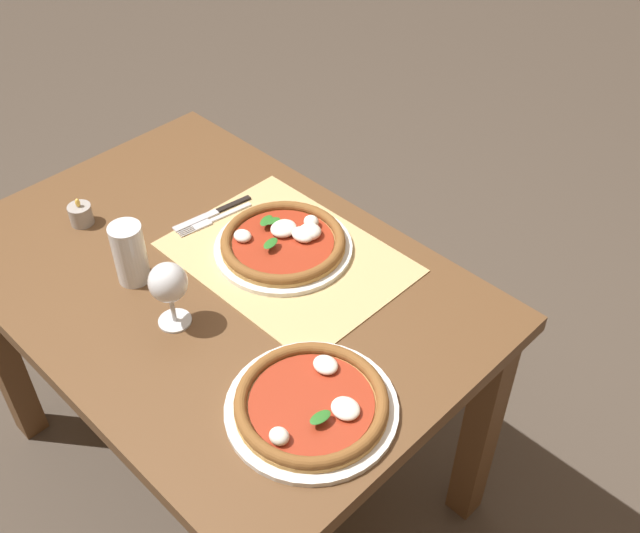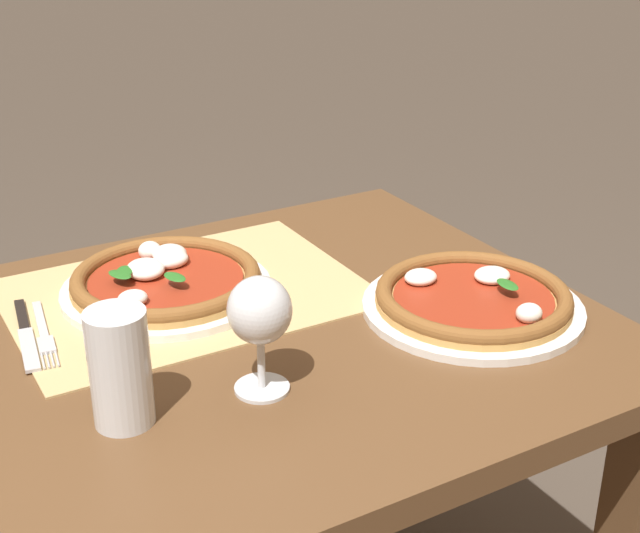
% 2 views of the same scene
% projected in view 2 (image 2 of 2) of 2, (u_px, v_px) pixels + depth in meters
% --- Properties ---
extents(dining_table, '(1.20, 0.82, 0.74)m').
position_uv_depth(dining_table, '(184.00, 420.00, 1.26)').
color(dining_table, brown).
rests_on(dining_table, ground).
extents(paper_placemat, '(0.52, 0.39, 0.00)m').
position_uv_depth(paper_placemat, '(185.00, 293.00, 1.37)').
color(paper_placemat, tan).
rests_on(paper_placemat, dining_table).
extents(pizza_near, '(0.32, 0.32, 0.05)m').
position_uv_depth(pizza_near, '(166.00, 280.00, 1.36)').
color(pizza_near, silver).
rests_on(pizza_near, paper_placemat).
extents(pizza_far, '(0.33, 0.33, 0.05)m').
position_uv_depth(pizza_far, '(473.00, 299.00, 1.31)').
color(pizza_far, silver).
rests_on(pizza_far, dining_table).
extents(wine_glass, '(0.08, 0.08, 0.16)m').
position_uv_depth(wine_glass, '(260.00, 315.00, 1.07)').
color(wine_glass, silver).
rests_on(wine_glass, dining_table).
extents(pint_glass, '(0.07, 0.07, 0.15)m').
position_uv_depth(pint_glass, '(120.00, 370.00, 1.03)').
color(pint_glass, silver).
rests_on(pint_glass, dining_table).
extents(fork, '(0.04, 0.20, 0.00)m').
position_uv_depth(fork, '(44.00, 333.00, 1.24)').
color(fork, '#B7B7BC').
rests_on(fork, paper_placemat).
extents(knife, '(0.05, 0.22, 0.01)m').
position_uv_depth(knife, '(26.00, 334.00, 1.24)').
color(knife, black).
rests_on(knife, paper_placemat).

